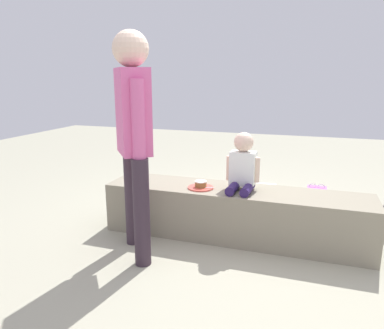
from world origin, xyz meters
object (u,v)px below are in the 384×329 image
object	(u,v)px
adult_standing	(134,126)
party_cup_red	(337,200)
cake_box_white	(261,192)
child_seated	(243,165)
cake_plate	(201,186)
water_bottle_near_gift	(162,195)
handbag_black_leather	(240,202)
water_bottle_far_side	(346,217)
gift_bag	(316,200)

from	to	relation	value
adult_standing	party_cup_red	world-z (taller)	adult_standing
party_cup_red	cake_box_white	world-z (taller)	cake_box_white
child_seated	cake_box_white	size ratio (longest dim) A/B	1.45
party_cup_red	cake_box_white	size ratio (longest dim) A/B	0.27
child_seated	adult_standing	bearing A→B (deg)	-142.95
child_seated	cake_plate	size ratio (longest dim) A/B	2.16
cake_plate	party_cup_red	xyz separation A→B (m)	(1.19, 1.24, -0.41)
water_bottle_near_gift	handbag_black_leather	xyz separation A→B (m)	(0.86, -0.02, 0.03)
cake_plate	water_bottle_far_side	size ratio (longest dim) A/B	1.23
party_cup_red	handbag_black_leather	xyz separation A→B (m)	(-0.96, -0.66, 0.09)
child_seated	adult_standing	size ratio (longest dim) A/B	0.29
gift_bag	handbag_black_leather	bearing A→B (deg)	-159.51
gift_bag	cake_box_white	world-z (taller)	gift_bag
water_bottle_far_side	child_seated	bearing A→B (deg)	-147.37
cake_plate	cake_box_white	world-z (taller)	cake_plate
cake_plate	water_bottle_far_side	distance (m)	1.43
cake_plate	party_cup_red	world-z (taller)	cake_plate
adult_standing	cake_box_white	distance (m)	2.05
child_seated	handbag_black_leather	xyz separation A→B (m)	(-0.11, 0.51, -0.51)
cake_plate	gift_bag	world-z (taller)	cake_plate
party_cup_red	water_bottle_near_gift	bearing A→B (deg)	-160.59
child_seated	party_cup_red	distance (m)	1.56
child_seated	gift_bag	world-z (taller)	child_seated
child_seated	cake_plate	world-z (taller)	child_seated
gift_bag	party_cup_red	xyz separation A→B (m)	(0.23, 0.39, -0.10)
cake_box_white	cake_plate	bearing A→B (deg)	-107.08
child_seated	cake_box_white	xyz separation A→B (m)	(0.03, 1.12, -0.58)
cake_box_white	party_cup_red	bearing A→B (deg)	3.20
water_bottle_near_gift	party_cup_red	world-z (taller)	water_bottle_near_gift
gift_bag	party_cup_red	bearing A→B (deg)	59.06
cake_plate	water_bottle_near_gift	size ratio (longest dim) A/B	0.95
cake_plate	gift_bag	xyz separation A→B (m)	(0.96, 0.86, -0.31)
adult_standing	cake_plate	distance (m)	0.81
water_bottle_near_gift	cake_plate	bearing A→B (deg)	-43.90
adult_standing	gift_bag	distance (m)	2.06
cake_plate	gift_bag	bearing A→B (deg)	41.78
water_bottle_near_gift	child_seated	bearing A→B (deg)	-28.70
party_cup_red	water_bottle_far_side	bearing A→B (deg)	-86.61
water_bottle_near_gift	gift_bag	bearing A→B (deg)	9.03
adult_standing	water_bottle_near_gift	world-z (taller)	adult_standing
cake_box_white	handbag_black_leather	bearing A→B (deg)	-102.50
cake_plate	handbag_black_leather	xyz separation A→B (m)	(0.23, 0.58, -0.32)
water_bottle_near_gift	handbag_black_leather	size ratio (longest dim) A/B	0.65
cake_plate	child_seated	bearing A→B (deg)	12.23
water_bottle_near_gift	cake_box_white	size ratio (longest dim) A/B	0.71
adult_standing	cake_box_white	bearing A→B (deg)	65.99
adult_standing	cake_box_white	xyz separation A→B (m)	(0.74, 1.66, -0.94)
party_cup_red	cake_box_white	bearing A→B (deg)	-176.80
gift_bag	party_cup_red	distance (m)	0.46
gift_bag	handbag_black_leather	size ratio (longest dim) A/B	0.87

